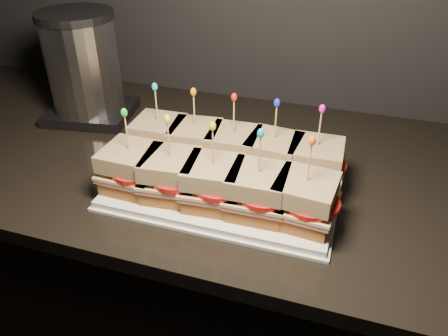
% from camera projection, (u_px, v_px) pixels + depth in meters
% --- Properties ---
extents(cabinet, '(2.64, 0.66, 0.86)m').
position_uv_depth(cabinet, '(357.00, 332.00, 1.13)').
color(cabinet, black).
rests_on(cabinet, ground).
extents(granite_slab, '(2.68, 0.70, 0.03)m').
position_uv_depth(granite_slab, '(393.00, 194.00, 0.89)').
color(granite_slab, black).
rests_on(granite_slab, cabinet).
extents(platter, '(0.43, 0.27, 0.02)m').
position_uv_depth(platter, '(224.00, 187.00, 0.87)').
color(platter, white).
rests_on(platter, granite_slab).
extents(platter_rim, '(0.45, 0.28, 0.01)m').
position_uv_depth(platter_rim, '(224.00, 190.00, 0.87)').
color(platter_rim, white).
rests_on(platter_rim, granite_slab).
extents(sandwich_0_bread_bot, '(0.10, 0.10, 0.03)m').
position_uv_depth(sandwich_0_bread_bot, '(160.00, 150.00, 0.95)').
color(sandwich_0_bread_bot, brown).
rests_on(sandwich_0_bread_bot, platter).
extents(sandwich_0_ham, '(0.11, 0.11, 0.01)m').
position_uv_depth(sandwich_0_ham, '(160.00, 143.00, 0.94)').
color(sandwich_0_ham, '#C96164').
rests_on(sandwich_0_ham, sandwich_0_bread_bot).
extents(sandwich_0_cheese, '(0.11, 0.11, 0.01)m').
position_uv_depth(sandwich_0_cheese, '(160.00, 140.00, 0.93)').
color(sandwich_0_cheese, beige).
rests_on(sandwich_0_cheese, sandwich_0_ham).
extents(sandwich_0_tomato, '(0.10, 0.10, 0.01)m').
position_uv_depth(sandwich_0_tomato, '(163.00, 139.00, 0.92)').
color(sandwich_0_tomato, red).
rests_on(sandwich_0_tomato, sandwich_0_cheese).
extents(sandwich_0_bread_top, '(0.10, 0.10, 0.03)m').
position_uv_depth(sandwich_0_bread_top, '(158.00, 128.00, 0.92)').
color(sandwich_0_bread_top, '#502C13').
rests_on(sandwich_0_bread_top, sandwich_0_tomato).
extents(sandwich_0_pick, '(0.00, 0.00, 0.09)m').
position_uv_depth(sandwich_0_pick, '(157.00, 107.00, 0.89)').
color(sandwich_0_pick, tan).
rests_on(sandwich_0_pick, sandwich_0_bread_top).
extents(sandwich_0_frill, '(0.01, 0.01, 0.02)m').
position_uv_depth(sandwich_0_frill, '(155.00, 87.00, 0.87)').
color(sandwich_0_frill, '#11A7C3').
rests_on(sandwich_0_frill, sandwich_0_pick).
extents(sandwich_1_bread_bot, '(0.11, 0.11, 0.03)m').
position_uv_depth(sandwich_1_bread_bot, '(196.00, 156.00, 0.93)').
color(sandwich_1_bread_bot, brown).
rests_on(sandwich_1_bread_bot, platter).
extents(sandwich_1_ham, '(0.12, 0.11, 0.01)m').
position_uv_depth(sandwich_1_ham, '(196.00, 149.00, 0.92)').
color(sandwich_1_ham, '#C96164').
rests_on(sandwich_1_ham, sandwich_1_bread_bot).
extents(sandwich_1_cheese, '(0.12, 0.12, 0.01)m').
position_uv_depth(sandwich_1_cheese, '(196.00, 146.00, 0.91)').
color(sandwich_1_cheese, beige).
rests_on(sandwich_1_cheese, sandwich_1_ham).
extents(sandwich_1_tomato, '(0.10, 0.10, 0.01)m').
position_uv_depth(sandwich_1_tomato, '(200.00, 145.00, 0.90)').
color(sandwich_1_tomato, red).
rests_on(sandwich_1_tomato, sandwich_1_cheese).
extents(sandwich_1_bread_top, '(0.11, 0.11, 0.03)m').
position_uv_depth(sandwich_1_bread_top, '(195.00, 133.00, 0.90)').
color(sandwich_1_bread_top, '#502C13').
rests_on(sandwich_1_bread_top, sandwich_1_tomato).
extents(sandwich_1_pick, '(0.00, 0.00, 0.09)m').
position_uv_depth(sandwich_1_pick, '(194.00, 113.00, 0.87)').
color(sandwich_1_pick, tan).
rests_on(sandwich_1_pick, sandwich_1_bread_top).
extents(sandwich_1_frill, '(0.01, 0.01, 0.02)m').
position_uv_depth(sandwich_1_frill, '(193.00, 92.00, 0.85)').
color(sandwich_1_frill, orange).
rests_on(sandwich_1_frill, sandwich_1_pick).
extents(sandwich_2_bread_bot, '(0.10, 0.10, 0.03)m').
position_uv_depth(sandwich_2_bread_bot, '(233.00, 162.00, 0.90)').
color(sandwich_2_bread_bot, brown).
rests_on(sandwich_2_bread_bot, platter).
extents(sandwich_2_ham, '(0.11, 0.11, 0.01)m').
position_uv_depth(sandwich_2_ham, '(233.00, 155.00, 0.89)').
color(sandwich_2_ham, '#C96164').
rests_on(sandwich_2_ham, sandwich_2_bread_bot).
extents(sandwich_2_cheese, '(0.11, 0.11, 0.01)m').
position_uv_depth(sandwich_2_cheese, '(233.00, 152.00, 0.89)').
color(sandwich_2_cheese, beige).
rests_on(sandwich_2_cheese, sandwich_2_ham).
extents(sandwich_2_tomato, '(0.10, 0.10, 0.01)m').
position_uv_depth(sandwich_2_tomato, '(238.00, 151.00, 0.88)').
color(sandwich_2_tomato, red).
rests_on(sandwich_2_tomato, sandwich_2_cheese).
extents(sandwich_2_bread_top, '(0.10, 0.10, 0.03)m').
position_uv_depth(sandwich_2_bread_top, '(234.00, 140.00, 0.88)').
color(sandwich_2_bread_top, '#502C13').
rests_on(sandwich_2_bread_top, sandwich_2_tomato).
extents(sandwich_2_pick, '(0.00, 0.00, 0.09)m').
position_uv_depth(sandwich_2_pick, '(234.00, 119.00, 0.85)').
color(sandwich_2_pick, tan).
rests_on(sandwich_2_pick, sandwich_2_bread_top).
extents(sandwich_2_frill, '(0.01, 0.01, 0.02)m').
position_uv_depth(sandwich_2_frill, '(234.00, 97.00, 0.83)').
color(sandwich_2_frill, red).
rests_on(sandwich_2_frill, sandwich_2_pick).
extents(sandwich_3_bread_bot, '(0.11, 0.11, 0.03)m').
position_uv_depth(sandwich_3_bread_bot, '(272.00, 169.00, 0.88)').
color(sandwich_3_bread_bot, brown).
rests_on(sandwich_3_bread_bot, platter).
extents(sandwich_3_ham, '(0.12, 0.11, 0.01)m').
position_uv_depth(sandwich_3_ham, '(273.00, 161.00, 0.87)').
color(sandwich_3_ham, '#C96164').
rests_on(sandwich_3_ham, sandwich_3_bread_bot).
extents(sandwich_3_cheese, '(0.12, 0.11, 0.01)m').
position_uv_depth(sandwich_3_cheese, '(273.00, 158.00, 0.87)').
color(sandwich_3_cheese, beige).
rests_on(sandwich_3_cheese, sandwich_3_ham).
extents(sandwich_3_tomato, '(0.10, 0.10, 0.01)m').
position_uv_depth(sandwich_3_tomato, '(279.00, 158.00, 0.86)').
color(sandwich_3_tomato, red).
rests_on(sandwich_3_tomato, sandwich_3_cheese).
extents(sandwich_3_bread_top, '(0.11, 0.11, 0.03)m').
position_uv_depth(sandwich_3_bread_top, '(274.00, 146.00, 0.85)').
color(sandwich_3_bread_top, '#502C13').
rests_on(sandwich_3_bread_top, sandwich_3_tomato).
extents(sandwich_3_pick, '(0.00, 0.00, 0.09)m').
position_uv_depth(sandwich_3_pick, '(275.00, 125.00, 0.83)').
color(sandwich_3_pick, tan).
rests_on(sandwich_3_pick, sandwich_3_bread_top).
extents(sandwich_3_frill, '(0.01, 0.01, 0.02)m').
position_uv_depth(sandwich_3_frill, '(277.00, 103.00, 0.80)').
color(sandwich_3_frill, '#1527CE').
rests_on(sandwich_3_frill, sandwich_3_pick).
extents(sandwich_4_bread_bot, '(0.10, 0.10, 0.03)m').
position_uv_depth(sandwich_4_bread_bot, '(313.00, 176.00, 0.86)').
color(sandwich_4_bread_bot, brown).
rests_on(sandwich_4_bread_bot, platter).
extents(sandwich_4_ham, '(0.11, 0.11, 0.01)m').
position_uv_depth(sandwich_4_ham, '(314.00, 168.00, 0.85)').
color(sandwich_4_ham, '#C96164').
rests_on(sandwich_4_ham, sandwich_4_bread_bot).
extents(sandwich_4_cheese, '(0.11, 0.11, 0.01)m').
position_uv_depth(sandwich_4_cheese, '(315.00, 165.00, 0.85)').
color(sandwich_4_cheese, beige).
rests_on(sandwich_4_cheese, sandwich_4_ham).
extents(sandwich_4_tomato, '(0.10, 0.10, 0.01)m').
position_uv_depth(sandwich_4_tomato, '(321.00, 165.00, 0.84)').
color(sandwich_4_tomato, red).
rests_on(sandwich_4_tomato, sandwich_4_cheese).
extents(sandwich_4_bread_top, '(0.10, 0.10, 0.03)m').
position_uv_depth(sandwich_4_bread_top, '(316.00, 153.00, 0.83)').
color(sandwich_4_bread_top, '#502C13').
rests_on(sandwich_4_bread_top, sandwich_4_tomato).
extents(sandwich_4_pick, '(0.00, 0.00, 0.09)m').
position_uv_depth(sandwich_4_pick, '(319.00, 131.00, 0.81)').
color(sandwich_4_pick, tan).
rests_on(sandwich_4_pick, sandwich_4_bread_top).
extents(sandwich_4_frill, '(0.01, 0.01, 0.02)m').
position_uv_depth(sandwich_4_frill, '(322.00, 109.00, 0.78)').
color(sandwich_4_frill, '#CC10A7').
rests_on(sandwich_4_frill, sandwich_4_pick).
extents(sandwich_5_bread_bot, '(0.10, 0.10, 0.03)m').
position_uv_depth(sandwich_5_bread_bot, '(133.00, 180.00, 0.85)').
color(sandwich_5_bread_bot, brown).
rests_on(sandwich_5_bread_bot, platter).
extents(sandwich_5_ham, '(0.11, 0.11, 0.01)m').
position_uv_depth(sandwich_5_ham, '(132.00, 173.00, 0.84)').
color(sandwich_5_ham, '#C96164').
rests_on(sandwich_5_ham, sandwich_5_bread_bot).
extents(sandwich_5_cheese, '(0.11, 0.11, 0.01)m').
position_uv_depth(sandwich_5_cheese, '(132.00, 170.00, 0.83)').
color(sandwich_5_cheese, beige).
rests_on(sandwich_5_cheese, sandwich_5_ham).
extents(sandwich_5_tomato, '(0.10, 0.10, 0.01)m').
position_uv_depth(sandwich_5_tomato, '(136.00, 169.00, 0.82)').
color(sandwich_5_tomato, red).
rests_on(sandwich_5_tomato, sandwich_5_cheese).
extents(sandwich_5_bread_top, '(0.10, 0.10, 0.03)m').
position_uv_depth(sandwich_5_bread_top, '(130.00, 157.00, 0.82)').
color(sandwich_5_bread_top, '#502C13').
rests_on(sandwich_5_bread_top, sandwich_5_tomato).
extents(sandwich_5_pick, '(0.00, 0.00, 0.09)m').
position_uv_depth(sandwich_5_pick, '(127.00, 135.00, 0.79)').
color(sandwich_5_pick, tan).
rests_on(sandwich_5_pick, sandwich_5_bread_top).
extents(sandwich_5_frill, '(0.01, 0.01, 0.02)m').
position_uv_depth(sandwich_5_frill, '(124.00, 113.00, 0.77)').
color(sandwich_5_frill, green).
rests_on(sandwich_5_frill, sandwich_5_pick).
extents(sandwich_6_bread_bot, '(0.11, 0.11, 0.03)m').
position_uv_depth(sandwich_6_bread_bot, '(172.00, 188.00, 0.83)').
color(sandwich_6_bread_bot, brown).
rests_on(sandwich_6_bread_bot, platter).
extents(sandwich_6_ham, '(0.12, 0.11, 0.01)m').
position_uv_depth(sandwich_6_ham, '(172.00, 180.00, 0.82)').
color(sandwich_6_ham, '#C96164').
rests_on(sandwich_6_ham, sandwich_6_bread_bot).
extents(sandwich_6_cheese, '(0.12, 0.12, 0.01)m').
position_uv_depth(sandwich_6_cheese, '(172.00, 177.00, 0.81)').
color(sandwich_6_cheese, beige).
rests_on(sandwich_6_cheese, sandwich_6_ham).
extents(sandwich_6_tomato, '(0.10, 0.10, 0.01)m').
position_uv_depth(sandwich_6_tomato, '(176.00, 177.00, 0.80)').
color(sandwich_6_tomato, red).
rests_on(sandwich_6_tomato, sandwich_6_cheese).
extents(sandwich_6_bread_top, '(0.11, 0.11, 0.03)m').
position_uv_depth(sandwich_6_bread_top, '(171.00, 164.00, 0.80)').
color(sandwich_6_bread_top, '#502C13').
rests_on(sandwich_6_bread_top, sandwich_6_tomato).
extents(sandwich_6_pick, '(0.00, 0.00, 0.09)m').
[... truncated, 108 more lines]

